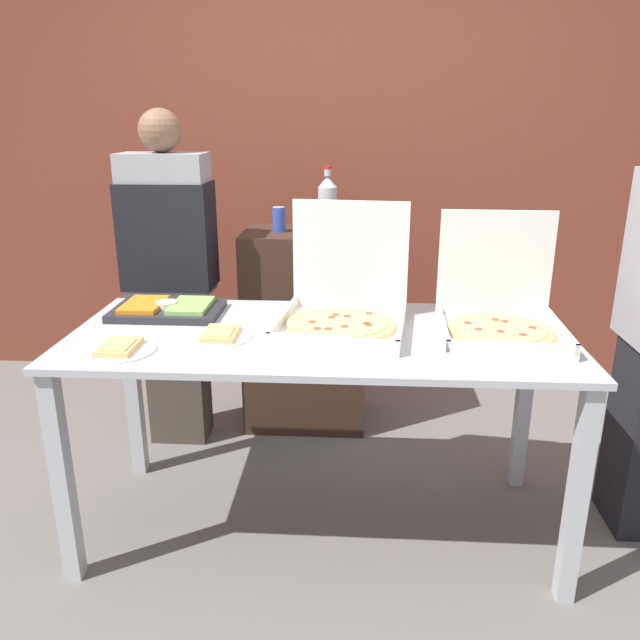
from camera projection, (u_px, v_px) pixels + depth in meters
ground_plane at (320, 524)px, 2.58m from camera, size 16.00×16.00×0.00m
brick_wall_behind at (338, 152)px, 3.75m from camera, size 10.00×0.06×2.80m
buffet_table at (320, 361)px, 2.35m from camera, size 1.85×0.82×0.84m
pizza_box_near_right at (343, 307)px, 2.36m from camera, size 0.51×0.52×0.46m
pizza_box_far_left at (499, 313)px, 2.29m from camera, size 0.45×0.46×0.43m
paper_plate_front_center at (119, 348)px, 2.13m from camera, size 0.25×0.25×0.03m
paper_plate_front_right at (221, 335)px, 2.26m from camera, size 0.22×0.22×0.03m
veggie_tray at (167, 309)px, 2.53m from camera, size 0.43×0.28×0.05m
sideboard_podium at (306, 329)px, 3.33m from camera, size 0.63×0.45×1.05m
soda_bottle at (328, 202)px, 3.18m from camera, size 0.10×0.10×0.32m
soda_can_silver at (309, 224)px, 3.02m from camera, size 0.07×0.07×0.12m
soda_can_colored at (279, 219)px, 3.14m from camera, size 0.07×0.07×0.12m
person_server_vest at (170, 265)px, 3.01m from camera, size 0.42×0.24×1.64m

